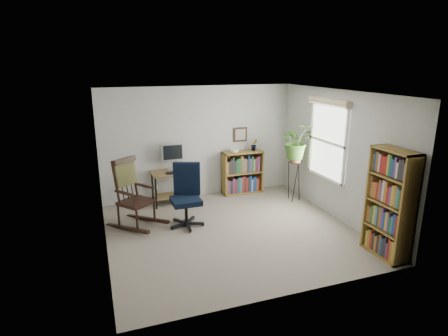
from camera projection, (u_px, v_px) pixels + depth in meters
name	position (u px, v px, depth m)	size (l,w,h in m)	color
floor	(232.00, 231.00, 6.58)	(4.20, 4.00, 0.00)	gray
ceiling	(232.00, 93.00, 5.93)	(4.20, 4.00, 0.00)	white
wall_back	(199.00, 142.00, 8.07)	(4.20, 0.00, 2.40)	#AEAFAA
wall_front	(292.00, 207.00, 4.44)	(4.20, 0.00, 2.40)	#AEAFAA
wall_left	(101.00, 178.00, 5.58)	(0.00, 4.00, 2.40)	#AEAFAA
wall_right	(338.00, 155.00, 6.93)	(0.00, 4.00, 2.40)	#AEAFAA
window	(327.00, 142.00, 7.14)	(0.12, 1.20, 1.50)	white
desk	(175.00, 187.00, 7.83)	(0.96, 0.53, 0.69)	brown
monitor	(173.00, 157.00, 7.78)	(0.46, 0.16, 0.56)	#B9B8BD
keyboard	(176.00, 172.00, 7.62)	(0.40, 0.15, 0.03)	black
office_chair	(186.00, 196.00, 6.64)	(0.63, 0.63, 1.15)	black
rocking_chair	(136.00, 193.00, 6.63)	(0.65, 1.09, 1.26)	black
low_bookshelf	(242.00, 172.00, 8.40)	(0.91, 0.30, 0.96)	olive
tall_bookshelf	(390.00, 204.00, 5.55)	(0.31, 0.73, 1.67)	olive
plant_stand	(294.00, 178.00, 7.93)	(0.28, 0.28, 1.00)	black
spider_plant	(297.00, 124.00, 7.62)	(1.69, 1.88, 1.46)	#3C6B25
potted_plant_small	(254.00, 148.00, 8.36)	(0.13, 0.24, 0.11)	#3C6B25
framed_picture	(240.00, 135.00, 8.31)	(0.32, 0.04, 0.32)	black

